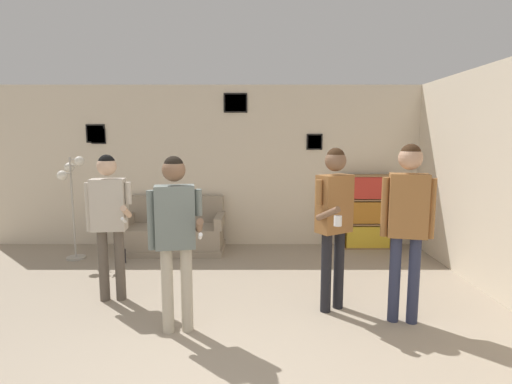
# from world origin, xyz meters

# --- Properties ---
(wall_back) EXTENTS (8.53, 0.08, 2.70)m
(wall_back) POSITION_xyz_m (-0.01, 4.21, 1.35)
(wall_back) COLOR beige
(wall_back) RESTS_ON ground_plane
(wall_right) EXTENTS (0.06, 6.58, 2.70)m
(wall_right) POSITION_xyz_m (3.09, 2.09, 1.35)
(wall_right) COLOR beige
(wall_right) RESTS_ON ground_plane
(couch) EXTENTS (1.63, 0.80, 0.86)m
(couch) POSITION_xyz_m (-1.01, 3.79, 0.29)
(couch) COLOR gray
(couch) RESTS_ON ground_plane
(bookshelf) EXTENTS (0.88, 0.30, 1.23)m
(bookshelf) POSITION_xyz_m (2.19, 3.99, 0.61)
(bookshelf) COLOR olive
(bookshelf) RESTS_ON ground_plane
(floor_lamp) EXTENTS (0.36, 0.39, 1.56)m
(floor_lamp) POSITION_xyz_m (-2.43, 3.35, 1.08)
(floor_lamp) COLOR #ADA89E
(floor_lamp) RESTS_ON ground_plane
(person_player_foreground_left) EXTENTS (0.52, 0.44, 1.66)m
(person_player_foreground_left) POSITION_xyz_m (-1.30, 1.79, 1.02)
(person_player_foreground_left) COLOR brown
(person_player_foreground_left) RESTS_ON ground_plane
(person_player_foreground_center) EXTENTS (0.54, 0.43, 1.68)m
(person_player_foreground_center) POSITION_xyz_m (-0.42, 1.05, 1.03)
(person_player_foreground_center) COLOR #B7AD99
(person_player_foreground_center) RESTS_ON ground_plane
(person_watcher_holding_cup) EXTENTS (0.44, 0.57, 1.74)m
(person_watcher_holding_cup) POSITION_xyz_m (1.15, 1.53, 1.08)
(person_watcher_holding_cup) COLOR black
(person_watcher_holding_cup) RESTS_ON ground_plane
(person_spectator_near_bookshelf) EXTENTS (0.49, 0.28, 1.78)m
(person_spectator_near_bookshelf) POSITION_xyz_m (1.80, 1.25, 1.11)
(person_spectator_near_bookshelf) COLOR #2D334C
(person_spectator_near_bookshelf) RESTS_ON ground_plane
(bottle_on_floor) EXTENTS (0.06, 0.06, 0.30)m
(bottle_on_floor) POSITION_xyz_m (-1.62, 3.14, 0.12)
(bottle_on_floor) COLOR black
(bottle_on_floor) RESTS_ON ground_plane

